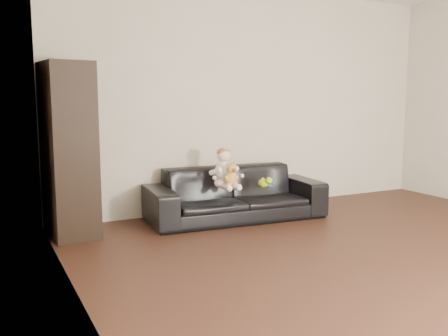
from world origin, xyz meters
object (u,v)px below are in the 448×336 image
toy_rattle (263,182)px  baby (225,171)px  toy_green (264,183)px  teddy_bear (231,175)px  cabinet (69,151)px  sofa (235,194)px  toy_blue_disc (269,185)px

toy_rattle → baby: bearing=-176.5°
toy_green → teddy_bear: bearing=179.2°
cabinet → toy_rattle: 2.10m
cabinet → toy_green: bearing=-15.8°
baby → toy_rattle: (0.49, 0.03, -0.16)m
toy_green → toy_rattle: toy_green is taller
teddy_bear → toy_rattle: bearing=12.7°
sofa → cabinet: size_ratio=1.16×
baby → teddy_bear: baby is taller
sofa → toy_rattle: size_ratio=29.54×
toy_rattle → sofa: bearing=166.3°
teddy_bear → sofa: bearing=47.5°
teddy_bear → toy_rattle: teddy_bear is taller
sofa → teddy_bear: (-0.18, -0.24, 0.26)m
cabinet → toy_blue_disc: size_ratio=16.01×
cabinet → toy_blue_disc: (2.08, -0.26, -0.45)m
sofa → teddy_bear: bearing=-122.1°
sofa → cabinet: 1.83m
cabinet → toy_rattle: cabinet is taller
toy_blue_disc → sofa: bearing=154.9°
cabinet → baby: 1.59m
toy_green → cabinet: bearing=170.0°
baby → toy_rattle: size_ratio=6.61×
teddy_bear → toy_rattle: 0.53m
toy_rattle → cabinet: bearing=175.1°
toy_green → toy_blue_disc: (0.12, 0.09, -0.04)m
baby → toy_blue_disc: (0.53, -0.05, -0.18)m
sofa → teddy_bear: 0.39m
toy_blue_disc → teddy_bear: bearing=-171.2°
cabinet → teddy_bear: (1.57, -0.34, -0.30)m
baby → teddy_bear: size_ratio=1.78×
toy_green → toy_blue_disc: toy_green is taller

